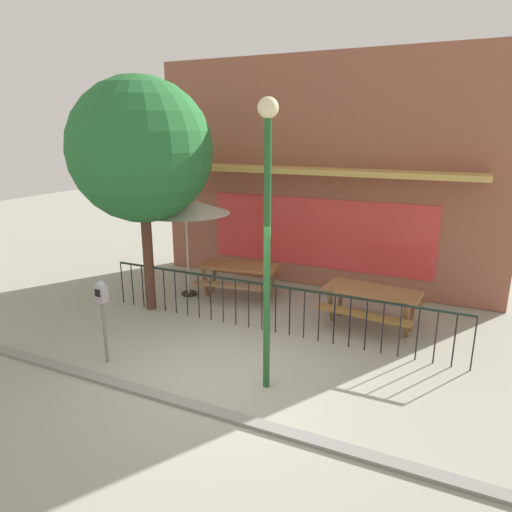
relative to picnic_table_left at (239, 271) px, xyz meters
The scene contains 10 objects.
ground 3.70m from the picnic_table_left, 67.62° to the right, with size 40.00×40.00×0.00m, color gray.
pub_storefront 3.05m from the picnic_table_left, 50.83° to the left, with size 8.52×1.29×5.47m.
patio_fence_front 2.03m from the picnic_table_left, 46.91° to the right, with size 7.18×0.04×0.97m.
picnic_table_left is the anchor object (origin of this frame).
picnic_table_right 3.16m from the picnic_table_left, ahead, with size 1.93×1.54×0.79m.
patio_umbrella 1.93m from the picnic_table_left, 160.10° to the right, with size 2.03×2.03×2.30m.
parking_meter_near 3.83m from the picnic_table_left, 99.14° to the right, with size 0.18×0.17×1.45m.
street_tree 3.44m from the picnic_table_left, 133.77° to the right, with size 2.88×2.88×4.83m.
street_lamp 4.46m from the picnic_table_left, 57.15° to the right, with size 0.28×0.28×4.20m.
curb_edge 4.51m from the picnic_table_left, 71.90° to the right, with size 11.93×0.20×0.11m, color gray.
Camera 1 is at (3.19, -5.58, 3.79)m, focal length 31.83 mm.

